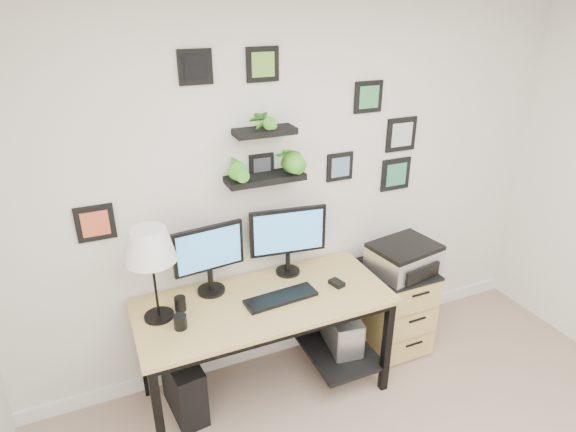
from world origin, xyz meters
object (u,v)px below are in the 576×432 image
monitor_left (209,255)px  file_cabinet (395,306)px  desk (268,312)px  table_lamp (150,248)px  printer (404,258)px  mug (180,322)px  pc_tower_black (184,386)px  monitor_right (288,236)px  pc_tower_grey (339,337)px

monitor_left → file_cabinet: monitor_left is taller
file_cabinet → desk: bearing=-176.9°
table_lamp → printer: size_ratio=1.14×
mug → printer: printer is taller
monitor_left → pc_tower_black: 0.88m
mug → file_cabinet: 1.71m
monitor_right → file_cabinet: bearing=-9.8°
table_lamp → pc_tower_black: table_lamp is taller
pc_tower_grey → file_cabinet: size_ratio=0.72×
table_lamp → mug: table_lamp is taller
mug → monitor_right: bearing=21.1°
pc_tower_grey → file_cabinet: bearing=3.8°
monitor_left → pc_tower_grey: bearing=-10.2°
desk → monitor_right: monitor_right is taller
monitor_left → pc_tower_black: size_ratio=1.14×
monitor_right → printer: size_ratio=1.02×
table_lamp → mug: 0.46m
mug → file_cabinet: size_ratio=0.13×
table_lamp → printer: (1.74, -0.03, -0.44)m
printer → desk: bearing=-178.9°
monitor_right → printer: 0.89m
monitor_right → printer: monitor_right is taller
pc_tower_black → mug: bearing=-94.3°
printer → monitor_left: bearing=173.3°
desk → printer: 1.07m
desk → monitor_right: 0.51m
mug → pc_tower_black: bearing=92.6°
monitor_right → mug: bearing=-158.9°
table_lamp → printer: 1.79m
table_lamp → pc_tower_grey: bearing=-1.0°
mug → file_cabinet: mug is taller
file_cabinet → monitor_right: bearing=170.2°
monitor_left → printer: 1.41m
pc_tower_black → pc_tower_grey: bearing=-6.5°
printer → mug: bearing=-175.5°
mug → pc_tower_black: 0.60m
mug → desk: bearing=10.7°
mug → printer: (1.64, 0.13, -0.02)m
pc_tower_grey → printer: printer is taller
pc_tower_black → file_cabinet: file_cabinet is taller
mug → printer: bearing=4.5°
monitor_right → file_cabinet: 1.10m
file_cabinet → pc_tower_black: bearing=-178.5°
monitor_right → mug: (-0.81, -0.31, -0.24)m
monitor_left → table_lamp: 0.43m
pc_tower_black → table_lamp: bearing=154.1°
monitor_right → file_cabinet: (0.83, -0.14, -0.70)m
desk → pc_tower_black: size_ratio=3.92×
monitor_left → desk: bearing=-30.0°
desk → monitor_right: bearing=41.1°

